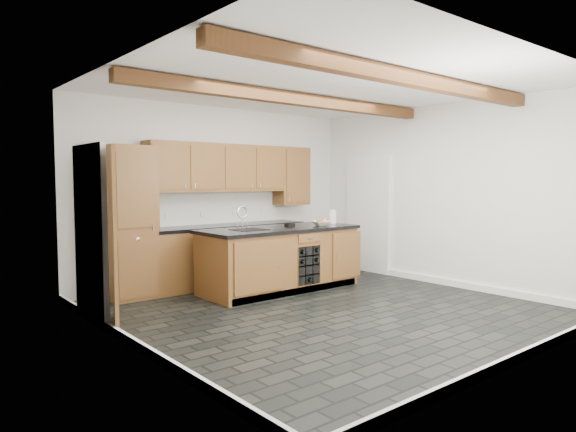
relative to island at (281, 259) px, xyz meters
name	(u,v)px	position (x,y,z in m)	size (l,w,h in m)	color
ground	(325,309)	(-0.31, -1.28, -0.47)	(5.00, 5.00, 0.00)	black
room_shell	(293,188)	(-0.39, -0.75, 1.06)	(5.01, 5.00, 5.00)	white
back_cabinetry	(208,223)	(-0.68, 0.95, 0.51)	(3.65, 0.62, 2.20)	brown
island	(281,259)	(0.00, 0.00, 0.00)	(2.48, 0.96, 0.93)	brown
faucet	(248,227)	(-0.56, 0.05, 0.50)	(0.45, 0.40, 0.34)	black
kitchen_scale	(290,224)	(0.30, 0.15, 0.49)	(0.17, 0.11, 0.05)	black
fruit_bowl	(322,223)	(0.70, -0.14, 0.50)	(0.28, 0.28, 0.07)	white
fruit_cluster	(322,221)	(0.70, -0.14, 0.54)	(0.16, 0.17, 0.07)	red
paper_towel	(332,217)	(1.11, 0.04, 0.57)	(0.12, 0.12, 0.22)	white
mug	(149,226)	(-1.61, 1.04, 0.51)	(0.10, 0.10, 0.09)	white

